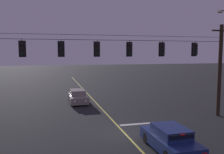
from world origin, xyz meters
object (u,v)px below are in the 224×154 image
Objects in this scene: traffic_light_left_inner at (61,49)px; car_oncoming_lead at (78,97)px; traffic_light_right_inner at (130,49)px; traffic_light_rightmost at (162,49)px; traffic_light_leftmost at (22,49)px; car_waiting_near_lane at (170,139)px; traffic_light_far_right at (195,49)px; traffic_light_centre at (97,49)px.

traffic_light_left_inner is 10.01m from car_oncoming_lead.
traffic_light_left_inner is 1.00× the size of traffic_light_right_inner.
traffic_light_left_inner and traffic_light_rightmost have the same top height.
traffic_light_right_inner is at bearing 0.00° from traffic_light_left_inner.
traffic_light_leftmost is 0.28× the size of car_oncoming_lead.
traffic_light_rightmost is 7.93m from car_waiting_near_lane.
traffic_light_right_inner is at bearing 180.00° from traffic_light_far_right.
traffic_light_right_inner is 5.57m from traffic_light_far_right.
traffic_light_leftmost is 0.28× the size of car_waiting_near_lane.
car_waiting_near_lane is 14.56m from car_oncoming_lead.
car_waiting_near_lane is at bearing -35.50° from traffic_light_leftmost.
traffic_light_rightmost is (2.66, 0.00, 0.00)m from traffic_light_right_inner.
car_oncoming_lead is at bearing 103.47° from car_waiting_near_lane.
traffic_light_left_inner is 1.00× the size of traffic_light_centre.
traffic_light_leftmost is 1.00× the size of traffic_light_left_inner.
traffic_light_right_inner is 7.61m from car_waiting_near_lane.
traffic_light_centre and traffic_light_far_right have the same top height.
traffic_light_centre is 2.50m from traffic_light_right_inner.
car_waiting_near_lane is at bearing -76.53° from car_oncoming_lead.
traffic_light_right_inner is at bearing 93.86° from car_waiting_near_lane.
traffic_light_left_inner is 1.00× the size of traffic_light_rightmost.
traffic_light_left_inner and traffic_light_far_right have the same top height.
car_waiting_near_lane is 0.98× the size of car_oncoming_lead.
traffic_light_centre is at bearing 0.00° from traffic_light_left_inner.
car_oncoming_lead is (-5.67, 8.43, -4.99)m from traffic_light_rightmost.
traffic_light_left_inner is 0.28× the size of car_oncoming_lead.
traffic_light_leftmost is 10.84m from car_oncoming_lead.
traffic_light_left_inner is at bearing 180.00° from traffic_light_centre.
traffic_light_centre and traffic_light_rightmost have the same top height.
traffic_light_left_inner is at bearing 180.00° from traffic_light_right_inner.
traffic_light_right_inner is at bearing 0.00° from traffic_light_leftmost.
traffic_light_left_inner is 0.28× the size of car_waiting_near_lane.
traffic_light_leftmost and traffic_light_rightmost have the same top height.
traffic_light_far_right is 0.28× the size of car_waiting_near_lane.
car_oncoming_lead is at bearing 123.92° from traffic_light_rightmost.
traffic_light_leftmost is 5.14m from traffic_light_centre.
traffic_light_centre is 9.81m from car_oncoming_lead.
traffic_light_right_inner is 10.25m from car_oncoming_lead.
traffic_light_centre is at bearing 116.77° from car_waiting_near_lane.
traffic_light_left_inner is at bearing -103.70° from car_oncoming_lead.
traffic_light_leftmost and traffic_light_right_inner have the same top height.
car_waiting_near_lane is at bearing -111.70° from traffic_light_rightmost.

